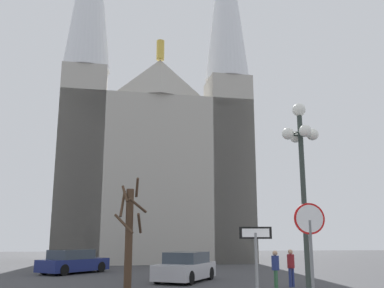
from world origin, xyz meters
name	(u,v)px	position (x,y,z in m)	size (l,w,h in m)	color
cathedral	(154,153)	(-2.39, 32.28, 9.95)	(17.39, 14.28, 35.45)	#ADA89E
stop_sign	(310,237)	(0.61, 3.22, 2.16)	(0.82, 0.10, 3.05)	slate
one_way_arrow_sign	(256,264)	(-1.22, 1.96, 1.57)	(0.73, 0.18, 2.40)	slate
street_lamp	(302,165)	(1.22, 5.02, 4.37)	(1.20, 1.20, 6.42)	#2D3833
bare_tree	(129,233)	(-4.20, 11.16, 2.32)	(1.42, 1.20, 4.70)	#473323
parked_car_near_silver	(185,267)	(-1.40, 14.26, 0.67)	(3.60, 4.44, 1.42)	#B7B7BC
parked_car_far_navy	(73,262)	(-7.63, 19.89, 0.66)	(4.19, 4.48, 1.40)	navy
pedestrian_walking	(291,264)	(3.01, 11.34, 0.97)	(0.32, 0.32, 1.62)	navy
pedestrian_standing	(275,266)	(1.98, 10.40, 0.96)	(0.32, 0.32, 1.60)	#33663F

